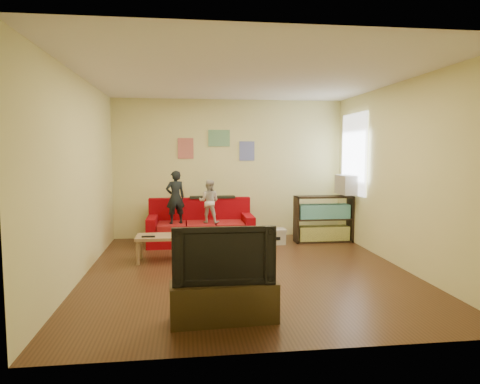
{
  "coord_description": "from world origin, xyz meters",
  "views": [
    {
      "loc": [
        -0.85,
        -5.9,
        1.69
      ],
      "look_at": [
        0.0,
        0.8,
        1.05
      ],
      "focal_mm": 32.0,
      "sensor_mm": 36.0,
      "label": 1
    }
  ],
  "objects": [
    {
      "name": "file_box",
      "position": [
        0.74,
        1.69,
        0.14
      ],
      "size": [
        0.41,
        0.31,
        0.28
      ],
      "color": "beige",
      "rests_on": "ground"
    },
    {
      "name": "artwork_left",
      "position": [
        -0.85,
        2.48,
        1.75
      ],
      "size": [
        0.3,
        0.01,
        0.4
      ],
      "primitive_type": "cube",
      "color": "#D87266",
      "rests_on": "room_shell"
    },
    {
      "name": "sofa",
      "position": [
        -0.59,
        1.93,
        0.28
      ],
      "size": [
        1.91,
        0.88,
        0.84
      ],
      "color": "#95040C",
      "rests_on": "ground"
    },
    {
      "name": "artwork_center",
      "position": [
        -0.2,
        2.48,
        1.95
      ],
      "size": [
        0.42,
        0.01,
        0.32
      ],
      "primitive_type": "cube",
      "color": "#72B27F",
      "rests_on": "room_shell"
    },
    {
      "name": "coffee_table",
      "position": [
        -1.17,
        0.69,
        0.35
      ],
      "size": [
        0.89,
        0.49,
        0.4
      ],
      "color": "#A4835D",
      "rests_on": "ground"
    },
    {
      "name": "tissue",
      "position": [
        0.21,
        0.64,
        0.05
      ],
      "size": [
        0.11,
        0.11,
        0.09
      ],
      "primitive_type": "sphere",
      "rotation": [
        0.0,
        0.0,
        0.23
      ],
      "color": "white",
      "rests_on": "ground"
    },
    {
      "name": "room_shell",
      "position": [
        0.0,
        0.0,
        1.35
      ],
      "size": [
        4.52,
        5.02,
        2.72
      ],
      "color": "#4C2C1A",
      "rests_on": "ground"
    },
    {
      "name": "tv_stand",
      "position": [
        -0.49,
        -1.79,
        0.2
      ],
      "size": [
        1.08,
        0.41,
        0.4
      ],
      "primitive_type": "cube",
      "rotation": [
        0.0,
        0.0,
        0.06
      ],
      "color": "#3C2E18",
      "rests_on": "ground"
    },
    {
      "name": "child_b",
      "position": [
        -0.44,
        1.77,
        0.79
      ],
      "size": [
        0.45,
        0.39,
        0.78
      ],
      "primitive_type": "imported",
      "rotation": [
        0.0,
        0.0,
        2.87
      ],
      "color": "beige",
      "rests_on": "sofa"
    },
    {
      "name": "artwork_right",
      "position": [
        0.35,
        2.48,
        1.7
      ],
      "size": [
        0.3,
        0.01,
        0.38
      ],
      "primitive_type": "cube",
      "color": "#727FCC",
      "rests_on": "room_shell"
    },
    {
      "name": "television",
      "position": [
        -0.49,
        -1.79,
        0.69
      ],
      "size": [
        1.0,
        0.15,
        0.58
      ],
      "primitive_type": "imported",
      "rotation": [
        0.0,
        0.0,
        -0.02
      ],
      "color": "black",
      "rests_on": "tv_stand"
    },
    {
      "name": "child_a",
      "position": [
        -1.04,
        1.77,
        0.88
      ],
      "size": [
        0.4,
        0.32,
        0.95
      ],
      "primitive_type": "imported",
      "rotation": [
        0.0,
        0.0,
        3.45
      ],
      "color": "black",
      "rests_on": "sofa"
    },
    {
      "name": "window",
      "position": [
        2.22,
        1.65,
        1.64
      ],
      "size": [
        0.04,
        1.08,
        1.48
      ],
      "primitive_type": "cube",
      "color": "white",
      "rests_on": "room_shell"
    },
    {
      "name": "game_controller",
      "position": [
        -0.97,
        0.74,
        0.42
      ],
      "size": [
        0.15,
        0.04,
        0.03
      ],
      "primitive_type": "cube",
      "rotation": [
        0.0,
        0.0,
        -0.0
      ],
      "color": "silver",
      "rests_on": "coffee_table"
    },
    {
      "name": "ac_unit",
      "position": [
        2.1,
        1.65,
        1.08
      ],
      "size": [
        0.28,
        0.55,
        0.35
      ],
      "primitive_type": "cube",
      "color": "#B7B2A3",
      "rests_on": "window"
    },
    {
      "name": "remote",
      "position": [
        -1.42,
        0.57,
        0.41
      ],
      "size": [
        0.2,
        0.06,
        0.02
      ],
      "primitive_type": "cube",
      "rotation": [
        0.0,
        0.0,
        -0.04
      ],
      "color": "black",
      "rests_on": "coffee_table"
    },
    {
      "name": "bookshelf",
      "position": [
        1.7,
        1.77,
        0.39
      ],
      "size": [
        1.08,
        0.32,
        0.86
      ],
      "color": "black",
      "rests_on": "ground"
    }
  ]
}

